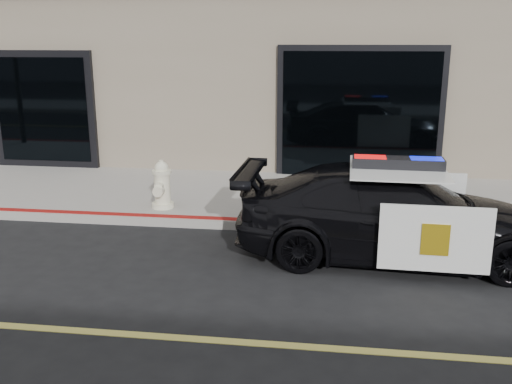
# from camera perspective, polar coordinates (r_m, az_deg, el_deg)

# --- Properties ---
(ground) EXTENTS (120.00, 120.00, 0.00)m
(ground) POSITION_cam_1_polar(r_m,az_deg,el_deg) (6.16, 21.95, -15.30)
(ground) COLOR black
(ground) RESTS_ON ground
(sidewalk_n) EXTENTS (60.00, 3.50, 0.15)m
(sidewalk_n) POSITION_cam_1_polar(r_m,az_deg,el_deg) (10.91, 15.56, -1.01)
(sidewalk_n) COLOR gray
(sidewalk_n) RESTS_ON ground
(police_car) EXTENTS (2.14, 4.50, 1.44)m
(police_car) POSITION_cam_1_polar(r_m,az_deg,el_deg) (8.17, 13.70, -2.09)
(police_car) COLOR black
(police_car) RESTS_ON ground
(fire_hydrant) EXTENTS (0.38, 0.53, 0.84)m
(fire_hydrant) POSITION_cam_1_polar(r_m,az_deg,el_deg) (9.96, -9.38, 0.63)
(fire_hydrant) COLOR #F4F4CC
(fire_hydrant) RESTS_ON sidewalk_n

